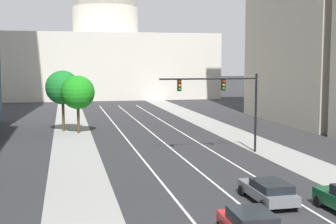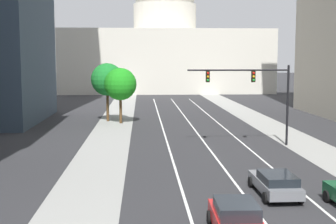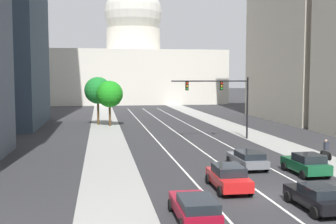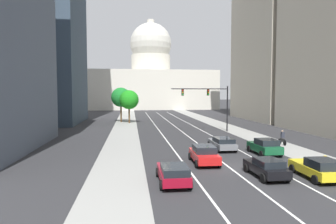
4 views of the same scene
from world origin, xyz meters
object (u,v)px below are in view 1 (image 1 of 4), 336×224
(capitol_building, at_px, (106,50))
(street_tree_mid_left, at_px, (78,93))
(street_tree_near_left, at_px, (63,88))
(traffic_signal_mast, at_px, (226,95))
(car_gray, at_px, (268,191))

(capitol_building, xyz_separation_m, street_tree_mid_left, (-8.16, -57.68, -6.09))
(capitol_building, distance_m, street_tree_near_left, 56.87)
(traffic_signal_mast, height_order, street_tree_mid_left, traffic_signal_mast)
(traffic_signal_mast, distance_m, street_tree_near_left, 21.92)
(car_gray, relative_size, traffic_signal_mast, 0.52)
(traffic_signal_mast, bearing_deg, car_gray, -99.93)
(capitol_building, height_order, traffic_signal_mast, capitol_building)
(car_gray, xyz_separation_m, street_tree_near_left, (-11.52, 31.57, 4.36))
(capitol_building, bearing_deg, traffic_signal_mast, -86.62)
(capitol_building, height_order, car_gray, capitol_building)
(capitol_building, xyz_separation_m, car_gray, (1.69, -87.30, -9.98))
(traffic_signal_mast, distance_m, street_tree_mid_left, 19.36)
(car_gray, distance_m, traffic_signal_mast, 15.66)
(capitol_building, bearing_deg, street_tree_near_left, -100.00)
(capitol_building, distance_m, traffic_signal_mast, 72.84)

